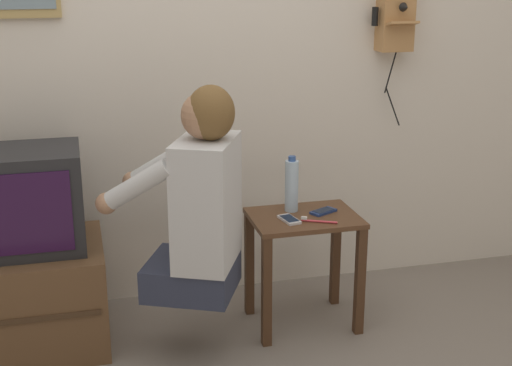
# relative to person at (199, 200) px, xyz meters

# --- Properties ---
(wall_back) EXTENTS (6.80, 0.05, 2.55)m
(wall_back) POSITION_rel_person_xyz_m (0.13, 0.65, 0.57)
(wall_back) COLOR beige
(wall_back) RESTS_ON ground_plane
(side_table) EXTENTS (0.49, 0.36, 0.54)m
(side_table) POSITION_rel_person_xyz_m (0.50, 0.16, -0.30)
(side_table) COLOR #51331E
(side_table) RESTS_ON ground_plane
(person) EXTENTS (0.62, 0.54, 0.88)m
(person) POSITION_rel_person_xyz_m (0.00, 0.00, 0.00)
(person) COLOR #2D3347
(person) RESTS_ON ground_plane
(tv_stand) EXTENTS (0.59, 0.55, 0.46)m
(tv_stand) POSITION_rel_person_xyz_m (-0.69, 0.28, -0.47)
(tv_stand) COLOR brown
(tv_stand) RESTS_ON ground_plane
(television) EXTENTS (0.51, 0.38, 0.43)m
(television) POSITION_rel_person_xyz_m (-0.72, 0.28, -0.03)
(television) COLOR #232326
(television) RESTS_ON tv_stand
(wall_phone_antique) EXTENTS (0.21, 0.19, 0.79)m
(wall_phone_antique) POSITION_rel_person_xyz_m (1.09, 0.57, 0.70)
(wall_phone_antique) COLOR #AD7A47
(cell_phone_held) EXTENTS (0.08, 0.13, 0.01)m
(cell_phone_held) POSITION_rel_person_xyz_m (0.42, 0.11, -0.16)
(cell_phone_held) COLOR silver
(cell_phone_held) RESTS_ON side_table
(cell_phone_spare) EXTENTS (0.14, 0.11, 0.01)m
(cell_phone_spare) POSITION_rel_person_xyz_m (0.60, 0.18, -0.16)
(cell_phone_spare) COLOR navy
(cell_phone_spare) RESTS_ON side_table
(water_bottle) EXTENTS (0.06, 0.06, 0.26)m
(water_bottle) POSITION_rel_person_xyz_m (0.47, 0.24, -0.04)
(water_bottle) COLOR #ADC6DB
(water_bottle) RESTS_ON side_table
(toothbrush) EXTENTS (0.15, 0.08, 0.02)m
(toothbrush) POSITION_rel_person_xyz_m (0.53, 0.06, -0.16)
(toothbrush) COLOR #D83F4C
(toothbrush) RESTS_ON side_table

